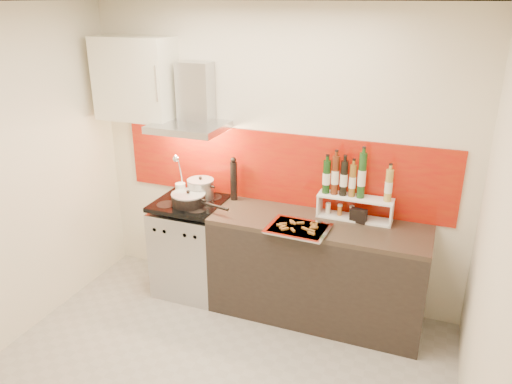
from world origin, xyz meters
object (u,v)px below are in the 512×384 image
at_px(saute_pan, 189,199).
at_px(pepper_mill, 234,179).
at_px(range_stove, 192,247).
at_px(counter, 317,270).
at_px(baking_tray, 298,228).
at_px(stock_pot, 201,189).

relative_size(saute_pan, pepper_mill, 1.44).
height_order(range_stove, saute_pan, saute_pan).
distance_m(range_stove, counter, 1.20).
bearing_deg(baking_tray, stock_pot, 163.28).
relative_size(range_stove, stock_pot, 3.73).
height_order(pepper_mill, baking_tray, pepper_mill).
xyz_separation_m(stock_pot, saute_pan, (-0.02, -0.18, -0.04)).
distance_m(counter, pepper_mill, 1.08).
height_order(counter, baking_tray, baking_tray).
bearing_deg(baking_tray, saute_pan, 173.16).
height_order(counter, pepper_mill, pepper_mill).
bearing_deg(pepper_mill, stock_pot, -160.86).
distance_m(range_stove, saute_pan, 0.53).
bearing_deg(pepper_mill, baking_tray, -28.91).
xyz_separation_m(counter, pepper_mill, (-0.85, 0.20, 0.64)).
relative_size(counter, stock_pot, 7.38).
bearing_deg(baking_tray, pepper_mill, 151.09).
xyz_separation_m(pepper_mill, baking_tray, (0.73, -0.40, -0.18)).
distance_m(saute_pan, pepper_mill, 0.44).
bearing_deg(pepper_mill, counter, -13.05).
bearing_deg(saute_pan, pepper_mill, 42.15).
height_order(stock_pot, baking_tray, stock_pot).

